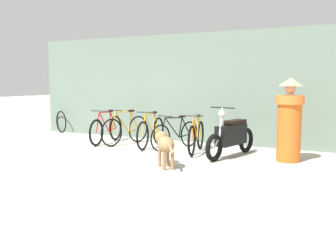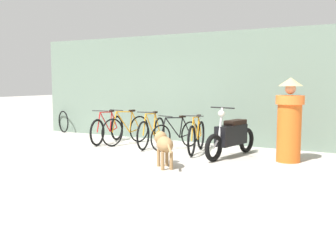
{
  "view_description": "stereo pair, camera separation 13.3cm",
  "coord_description": "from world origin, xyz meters",
  "px_view_note": "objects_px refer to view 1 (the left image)",
  "views": [
    {
      "loc": [
        4.95,
        -6.91,
        1.65
      ],
      "look_at": [
        0.91,
        0.85,
        0.65
      ],
      "focal_mm": 42.0,
      "sensor_mm": 36.0,
      "label": 1
    },
    {
      "loc": [
        5.07,
        -6.85,
        1.65
      ],
      "look_at": [
        0.91,
        0.85,
        0.65
      ],
      "focal_mm": 42.0,
      "sensor_mm": 36.0,
      "label": 2
    }
  ],
  "objects_px": {
    "bicycle_4": "(196,137)",
    "bicycle_1": "(125,130)",
    "bicycle_2": "(151,132)",
    "spare_tire_left": "(61,122)",
    "stray_dog": "(165,144)",
    "person_in_robes": "(289,119)",
    "bicycle_0": "(106,129)",
    "bicycle_3": "(176,135)",
    "motorcycle": "(231,136)"
  },
  "relations": [
    {
      "from": "bicycle_1",
      "to": "bicycle_3",
      "type": "relative_size",
      "value": 1.03
    },
    {
      "from": "bicycle_4",
      "to": "motorcycle",
      "type": "height_order",
      "value": "motorcycle"
    },
    {
      "from": "motorcycle",
      "to": "bicycle_0",
      "type": "bearing_deg",
      "value": -82.61
    },
    {
      "from": "stray_dog",
      "to": "person_in_robes",
      "type": "distance_m",
      "value": 2.65
    },
    {
      "from": "bicycle_3",
      "to": "bicycle_4",
      "type": "relative_size",
      "value": 0.97
    },
    {
      "from": "bicycle_1",
      "to": "bicycle_0",
      "type": "bearing_deg",
      "value": -72.77
    },
    {
      "from": "bicycle_0",
      "to": "stray_dog",
      "type": "height_order",
      "value": "bicycle_0"
    },
    {
      "from": "bicycle_0",
      "to": "bicycle_1",
      "type": "height_order",
      "value": "bicycle_1"
    },
    {
      "from": "bicycle_0",
      "to": "stray_dog",
      "type": "xyz_separation_m",
      "value": [
        2.78,
        -1.91,
        0.08
      ]
    },
    {
      "from": "bicycle_2",
      "to": "spare_tire_left",
      "type": "bearing_deg",
      "value": -112.7
    },
    {
      "from": "bicycle_3",
      "to": "spare_tire_left",
      "type": "xyz_separation_m",
      "value": [
        -4.64,
        1.05,
        -0.0
      ]
    },
    {
      "from": "bicycle_3",
      "to": "person_in_robes",
      "type": "xyz_separation_m",
      "value": [
        2.73,
        -0.25,
        0.52
      ]
    },
    {
      "from": "bicycle_2",
      "to": "spare_tire_left",
      "type": "distance_m",
      "value": 4.09
    },
    {
      "from": "bicycle_2",
      "to": "stray_dog",
      "type": "xyz_separation_m",
      "value": [
        1.41,
        -1.91,
        0.08
      ]
    },
    {
      "from": "motorcycle",
      "to": "person_in_robes",
      "type": "distance_m",
      "value": 1.29
    },
    {
      "from": "bicycle_2",
      "to": "spare_tire_left",
      "type": "xyz_separation_m",
      "value": [
        -3.95,
        1.06,
        -0.02
      ]
    },
    {
      "from": "bicycle_3",
      "to": "motorcycle",
      "type": "distance_m",
      "value": 1.55
    },
    {
      "from": "bicycle_1",
      "to": "bicycle_4",
      "type": "bearing_deg",
      "value": 96.4
    },
    {
      "from": "bicycle_4",
      "to": "bicycle_1",
      "type": "bearing_deg",
      "value": -107.43
    },
    {
      "from": "bicycle_3",
      "to": "motorcycle",
      "type": "relative_size",
      "value": 0.84
    },
    {
      "from": "bicycle_1",
      "to": "motorcycle",
      "type": "distance_m",
      "value": 3.03
    },
    {
      "from": "bicycle_2",
      "to": "bicycle_4",
      "type": "height_order",
      "value": "bicycle_2"
    },
    {
      "from": "bicycle_4",
      "to": "stray_dog",
      "type": "relative_size",
      "value": 2.01
    },
    {
      "from": "bicycle_4",
      "to": "stray_dog",
      "type": "bearing_deg",
      "value": -8.58
    },
    {
      "from": "bicycle_2",
      "to": "motorcycle",
      "type": "height_order",
      "value": "motorcycle"
    },
    {
      "from": "bicycle_3",
      "to": "spare_tire_left",
      "type": "relative_size",
      "value": 2.28
    },
    {
      "from": "bicycle_1",
      "to": "stray_dog",
      "type": "bearing_deg",
      "value": 60.51
    },
    {
      "from": "bicycle_4",
      "to": "person_in_robes",
      "type": "bearing_deg",
      "value": 76.08
    },
    {
      "from": "bicycle_4",
      "to": "spare_tire_left",
      "type": "distance_m",
      "value": 5.4
    },
    {
      "from": "bicycle_0",
      "to": "bicycle_1",
      "type": "relative_size",
      "value": 1.06
    },
    {
      "from": "bicycle_4",
      "to": "bicycle_2",
      "type": "bearing_deg",
      "value": -108.84
    },
    {
      "from": "bicycle_2",
      "to": "stray_dog",
      "type": "relative_size",
      "value": 2.11
    },
    {
      "from": "bicycle_2",
      "to": "spare_tire_left",
      "type": "height_order",
      "value": "bicycle_2"
    },
    {
      "from": "bicycle_1",
      "to": "spare_tire_left",
      "type": "distance_m",
      "value": 3.31
    },
    {
      "from": "bicycle_1",
      "to": "bicycle_4",
      "type": "xyz_separation_m",
      "value": [
        2.11,
        -0.21,
        -0.02
      ]
    },
    {
      "from": "motorcycle",
      "to": "person_in_robes",
      "type": "xyz_separation_m",
      "value": [
        1.21,
        0.06,
        0.43
      ]
    },
    {
      "from": "bicycle_1",
      "to": "motorcycle",
      "type": "bearing_deg",
      "value": 95.37
    },
    {
      "from": "stray_dog",
      "to": "person_in_robes",
      "type": "height_order",
      "value": "person_in_robes"
    },
    {
      "from": "motorcycle",
      "to": "stray_dog",
      "type": "xyz_separation_m",
      "value": [
        -0.79,
        -1.61,
        0.0
      ]
    },
    {
      "from": "bicycle_0",
      "to": "motorcycle",
      "type": "distance_m",
      "value": 3.59
    },
    {
      "from": "bicycle_0",
      "to": "spare_tire_left",
      "type": "distance_m",
      "value": 2.79
    },
    {
      "from": "person_in_robes",
      "to": "spare_tire_left",
      "type": "bearing_deg",
      "value": -13.12
    },
    {
      "from": "bicycle_1",
      "to": "bicycle_2",
      "type": "height_order",
      "value": "bicycle_1"
    },
    {
      "from": "motorcycle",
      "to": "person_in_robes",
      "type": "bearing_deg",
      "value": 105.23
    },
    {
      "from": "bicycle_0",
      "to": "motorcycle",
      "type": "relative_size",
      "value": 0.92
    },
    {
      "from": "bicycle_3",
      "to": "bicycle_2",
      "type": "bearing_deg",
      "value": -72.11
    },
    {
      "from": "bicycle_0",
      "to": "bicycle_2",
      "type": "bearing_deg",
      "value": 82.39
    },
    {
      "from": "bicycle_0",
      "to": "stray_dog",
      "type": "bearing_deg",
      "value": 47.75
    },
    {
      "from": "bicycle_0",
      "to": "person_in_robes",
      "type": "distance_m",
      "value": 4.82
    },
    {
      "from": "bicycle_0",
      "to": "person_in_robes",
      "type": "relative_size",
      "value": 1.02
    }
  ]
}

